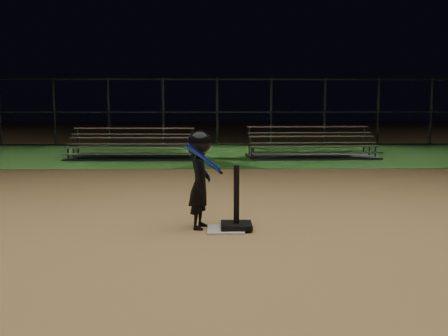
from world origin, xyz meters
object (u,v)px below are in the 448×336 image
at_px(bleacher_left, 132,152).
at_px(batting_tee, 236,217).
at_px(home_plate, 226,230).
at_px(child_batter, 200,177).
at_px(bleacher_right, 311,151).

bearing_deg(bleacher_left, batting_tee, -71.26).
relative_size(home_plate, child_batter, 0.37).
bearing_deg(bleacher_left, home_plate, -72.15).
relative_size(batting_tee, bleacher_left, 0.22).
distance_m(home_plate, batting_tee, 0.21).
height_order(home_plate, bleacher_right, bleacher_right).
relative_size(home_plate, batting_tee, 0.58).
xyz_separation_m(home_plate, bleacher_right, (2.70, 8.71, 0.17)).
relative_size(child_batter, bleacher_right, 0.33).
height_order(batting_tee, bleacher_left, bleacher_left).
bearing_deg(bleacher_left, child_batter, -73.92).
height_order(home_plate, child_batter, child_batter).
distance_m(child_batter, bleacher_right, 9.10).
xyz_separation_m(home_plate, batting_tee, (0.13, 0.04, 0.15)).
distance_m(child_batter, bleacher_left, 8.69).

